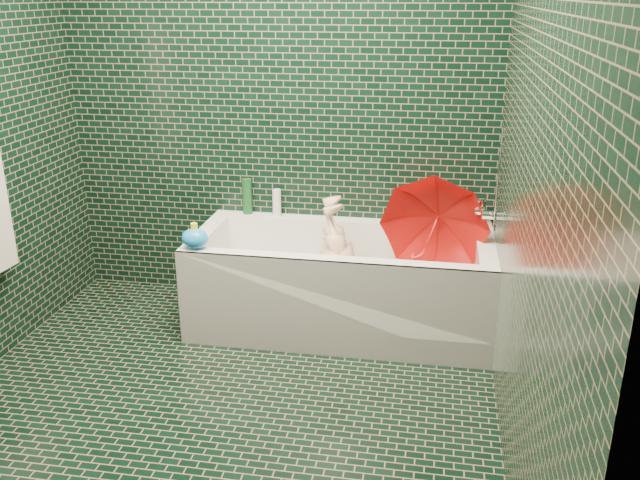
% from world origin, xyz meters
% --- Properties ---
extents(floor, '(2.80, 2.80, 0.00)m').
position_xyz_m(floor, '(0.00, 0.00, 0.00)').
color(floor, black).
rests_on(floor, ground).
extents(wall_back, '(2.80, 0.00, 2.80)m').
position_xyz_m(wall_back, '(0.00, 1.40, 1.25)').
color(wall_back, black).
rests_on(wall_back, floor).
extents(wall_right, '(0.00, 2.80, 2.80)m').
position_xyz_m(wall_right, '(1.30, 0.00, 1.25)').
color(wall_right, black).
rests_on(wall_right, floor).
extents(bathtub, '(1.70, 0.75, 0.55)m').
position_xyz_m(bathtub, '(0.45, 1.01, 0.21)').
color(bathtub, white).
rests_on(bathtub, floor).
extents(bath_mat, '(1.35, 0.47, 0.01)m').
position_xyz_m(bath_mat, '(0.45, 1.02, 0.16)').
color(bath_mat, green).
rests_on(bath_mat, bathtub).
extents(water, '(1.48, 0.53, 0.00)m').
position_xyz_m(water, '(0.45, 1.02, 0.30)').
color(water, silver).
rests_on(water, bathtub).
extents(faucet, '(0.18, 0.19, 0.55)m').
position_xyz_m(faucet, '(1.26, 1.02, 0.77)').
color(faucet, silver).
rests_on(faucet, wall_right).
extents(child, '(1.00, 0.45, 0.41)m').
position_xyz_m(child, '(0.49, 0.99, 0.31)').
color(child, '#E5B48F').
rests_on(child, bathtub).
extents(umbrella, '(0.83, 0.72, 0.78)m').
position_xyz_m(umbrella, '(0.94, 1.01, 0.61)').
color(umbrella, red).
rests_on(umbrella, bathtub).
extents(soap_bottle_a, '(0.10, 0.10, 0.26)m').
position_xyz_m(soap_bottle_a, '(1.25, 1.35, 0.55)').
color(soap_bottle_a, white).
rests_on(soap_bottle_a, bathtub).
extents(soap_bottle_b, '(0.11, 0.11, 0.19)m').
position_xyz_m(soap_bottle_b, '(1.13, 1.31, 0.55)').
color(soap_bottle_b, '#561E73').
rests_on(soap_bottle_b, bathtub).
extents(soap_bottle_c, '(0.13, 0.13, 0.16)m').
position_xyz_m(soap_bottle_c, '(1.19, 1.34, 0.55)').
color(soap_bottle_c, '#14471F').
rests_on(soap_bottle_c, bathtub).
extents(bottle_right_tall, '(0.07, 0.07, 0.24)m').
position_xyz_m(bottle_right_tall, '(1.09, 1.33, 0.67)').
color(bottle_right_tall, '#14471F').
rests_on(bottle_right_tall, bathtub).
extents(bottle_right_pump, '(0.05, 0.05, 0.17)m').
position_xyz_m(bottle_right_pump, '(1.22, 1.33, 0.64)').
color(bottle_right_pump, silver).
rests_on(bottle_right_pump, bathtub).
extents(bottle_left_tall, '(0.06, 0.06, 0.22)m').
position_xyz_m(bottle_left_tall, '(-0.19, 1.36, 0.66)').
color(bottle_left_tall, '#14471F').
rests_on(bottle_left_tall, bathtub).
extents(bottle_left_short, '(0.06, 0.06, 0.17)m').
position_xyz_m(bottle_left_short, '(-0.00, 1.34, 0.64)').
color(bottle_left_short, white).
rests_on(bottle_left_short, bathtub).
extents(rubber_duck, '(0.13, 0.10, 0.10)m').
position_xyz_m(rubber_duck, '(1.11, 1.32, 0.59)').
color(rubber_duck, yellow).
rests_on(rubber_duck, bathtub).
extents(bath_toy, '(0.17, 0.16, 0.14)m').
position_xyz_m(bath_toy, '(-0.31, 0.71, 0.61)').
color(bath_toy, blue).
rests_on(bath_toy, bathtub).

